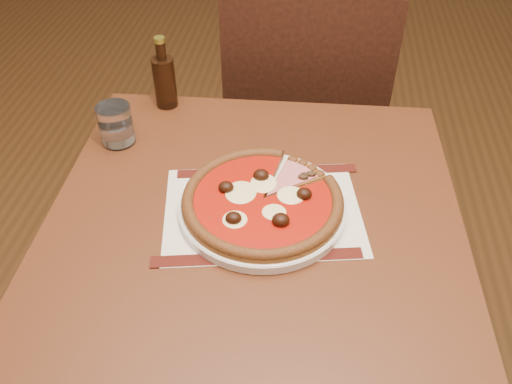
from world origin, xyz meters
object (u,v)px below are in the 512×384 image
plate (263,207)px  pizza (263,200)px  chair_far (303,113)px  table (255,245)px  water_glass (116,125)px  bottle (164,80)px

plate → pizza: (-0.00, -0.00, 0.02)m
chair_far → table: bearing=81.2°
plate → chair_far: bearing=85.4°
chair_far → plate: chair_far is taller
water_glass → bottle: size_ratio=0.51×
chair_far → plate: (-0.05, -0.66, 0.21)m
chair_far → bottle: bearing=39.9°
table → chair_far: size_ratio=0.85×
plate → water_glass: bearing=151.6°
plate → water_glass: water_glass is taller
pizza → table: bearing=174.2°
plate → bottle: (-0.28, 0.35, 0.06)m
table → bottle: (-0.26, 0.35, 0.17)m
bottle → pizza: bearing=-51.8°
table → pizza: bearing=-5.8°
table → plate: 0.11m
pizza → water_glass: (-0.35, 0.19, 0.02)m
plate → table: bearing=175.0°
plate → bottle: bearing=128.3°
table → plate: size_ratio=2.55×
chair_far → pizza: chair_far is taller
water_glass → bottle: bearing=66.4°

